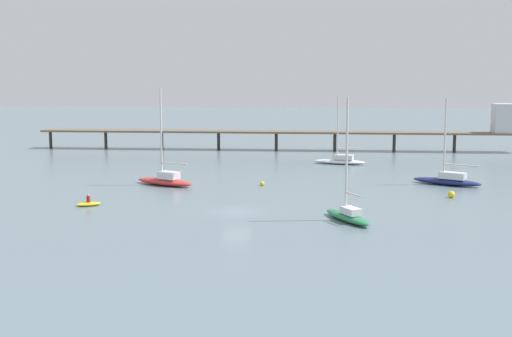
# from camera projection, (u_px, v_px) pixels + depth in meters

# --- Properties ---
(ground_plane) EXTENTS (400.00, 400.00, 0.00)m
(ground_plane) POSITION_uv_depth(u_px,v_px,m) (236.00, 212.00, 61.04)
(ground_plane) COLOR slate
(pier) EXTENTS (78.52, 4.78, 7.76)m
(pier) POSITION_uv_depth(u_px,v_px,m) (349.00, 128.00, 109.62)
(pier) COLOR brown
(pier) RESTS_ON ground_plane
(sailboat_green) EXTENTS (4.54, 6.52, 10.46)m
(sailboat_green) POSITION_uv_depth(u_px,v_px,m) (348.00, 213.00, 57.00)
(sailboat_green) COLOR #287F4C
(sailboat_green) RESTS_ON ground_plane
(sailboat_navy) EXTENTS (7.77, 5.53, 9.73)m
(sailboat_navy) POSITION_uv_depth(u_px,v_px,m) (448.00, 179.00, 75.85)
(sailboat_navy) COLOR navy
(sailboat_navy) RESTS_ON ground_plane
(sailboat_red) EXTENTS (7.68, 5.17, 10.80)m
(sailboat_red) POSITION_uv_depth(u_px,v_px,m) (165.00, 179.00, 75.63)
(sailboat_red) COLOR red
(sailboat_red) RESTS_ON ground_plane
(sailboat_white) EXTENTS (7.44, 3.54, 9.46)m
(sailboat_white) POSITION_uv_depth(u_px,v_px,m) (341.00, 160.00, 93.74)
(sailboat_white) COLOR white
(sailboat_white) RESTS_ON ground_plane
(dinghy_yellow) EXTENTS (2.52, 2.04, 1.14)m
(dinghy_yellow) POSITION_uv_depth(u_px,v_px,m) (88.00, 203.00, 63.79)
(dinghy_yellow) COLOR yellow
(dinghy_yellow) RESTS_ON ground_plane
(mooring_buoy_far) EXTENTS (0.71, 0.71, 0.71)m
(mooring_buoy_far) POSITION_uv_depth(u_px,v_px,m) (451.00, 194.00, 67.93)
(mooring_buoy_far) COLOR yellow
(mooring_buoy_far) RESTS_ON ground_plane
(mooring_buoy_outer) EXTENTS (0.50, 0.50, 0.50)m
(mooring_buoy_outer) POSITION_uv_depth(u_px,v_px,m) (262.00, 183.00, 75.37)
(mooring_buoy_outer) COLOR yellow
(mooring_buoy_outer) RESTS_ON ground_plane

